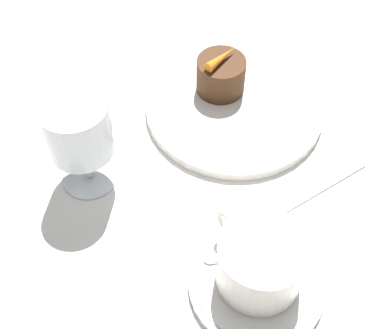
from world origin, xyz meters
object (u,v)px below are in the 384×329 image
object	(u,v)px
dessert_cake	(221,75)
dinner_plate	(234,106)
wine_glass	(78,132)
coffee_cup	(260,262)
fork	(293,205)

from	to	relation	value
dessert_cake	dinner_plate	bearing A→B (deg)	177.77
wine_glass	dinner_plate	bearing A→B (deg)	-93.74
dinner_plate	coffee_cup	world-z (taller)	coffee_cup
dinner_plate	fork	world-z (taller)	dinner_plate
coffee_cup	dessert_cake	size ratio (longest dim) A/B	1.78
wine_glass	fork	bearing A→B (deg)	-135.18
coffee_cup	dinner_plate	bearing A→B (deg)	-32.88
coffee_cup	wine_glass	xyz separation A→B (m)	(0.23, 0.08, 0.04)
wine_glass	dessert_cake	bearing A→B (deg)	-84.80
coffee_cup	wine_glass	distance (m)	0.25
dinner_plate	coffee_cup	bearing A→B (deg)	147.12
dessert_cake	coffee_cup	bearing A→B (deg)	150.62
coffee_cup	dessert_cake	world-z (taller)	coffee_cup
fork	dessert_cake	bearing A→B (deg)	-11.75
wine_glass	dessert_cake	distance (m)	0.23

